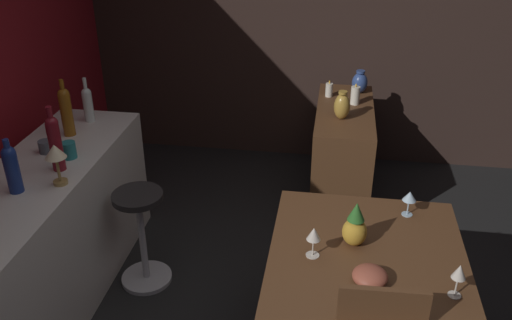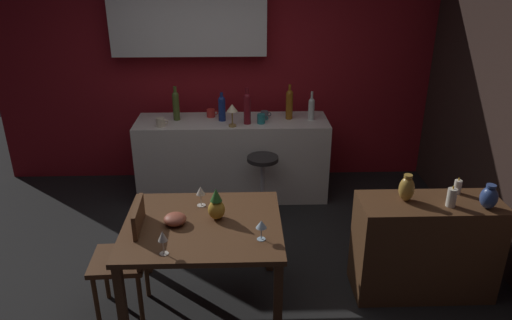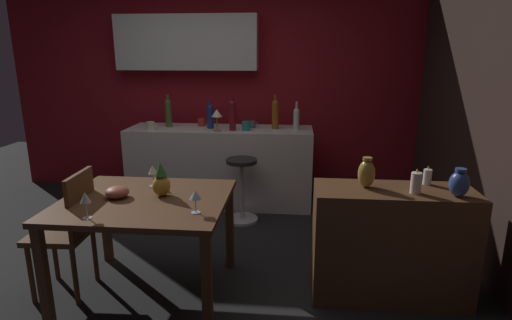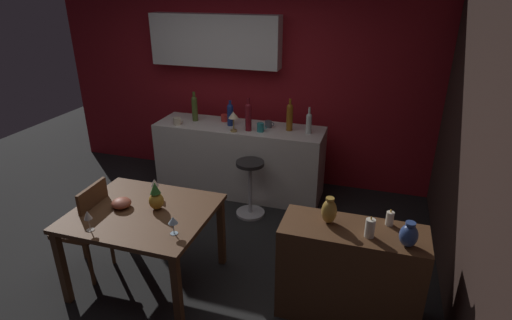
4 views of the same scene
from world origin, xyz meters
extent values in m
cube|color=#33231E|center=(2.55, 0.30, 1.30)|extent=(0.10, 4.40, 2.60)
cube|color=#56351E|center=(-0.03, -0.41, 0.72)|extent=(1.16, 0.99, 0.04)
cube|color=#56351E|center=(0.50, 0.04, 0.35)|extent=(0.06, 0.06, 0.70)
cube|color=#56351E|center=(0.50, -0.85, 0.35)|extent=(0.06, 0.06, 0.70)
cube|color=silver|center=(0.16, 1.51, 0.45)|extent=(2.10, 0.60, 0.90)
cube|color=#56351E|center=(1.72, -0.28, 0.41)|extent=(1.10, 0.44, 0.82)
cylinder|color=#262323|center=(0.47, 0.99, 0.66)|extent=(0.32, 0.32, 0.04)
cylinder|color=silver|center=(0.47, 0.99, 0.33)|extent=(0.04, 0.04, 0.64)
cylinder|color=silver|center=(0.47, 0.99, 0.01)|extent=(0.34, 0.34, 0.03)
cylinder|color=silver|center=(0.39, -0.63, 0.74)|extent=(0.06, 0.06, 0.00)
cylinder|color=silver|center=(0.39, -0.63, 0.79)|extent=(0.01, 0.01, 0.09)
cone|color=silver|center=(0.39, -0.63, 0.86)|extent=(0.08, 0.08, 0.06)
cylinder|color=silver|center=(-0.06, -0.13, 0.74)|extent=(0.07, 0.07, 0.00)
cylinder|color=silver|center=(-0.06, -0.13, 0.79)|extent=(0.01, 0.01, 0.10)
cone|color=silver|center=(-0.06, -0.13, 0.87)|extent=(0.07, 0.07, 0.07)
cylinder|color=silver|center=(-0.26, -0.79, 0.74)|extent=(0.06, 0.06, 0.00)
cylinder|color=silver|center=(-0.26, -0.79, 0.79)|extent=(0.01, 0.01, 0.10)
cone|color=silver|center=(-0.26, -0.79, 0.88)|extent=(0.06, 0.06, 0.07)
ellipsoid|color=gold|center=(0.07, -0.33, 0.81)|extent=(0.13, 0.13, 0.15)
cone|color=#2D6B28|center=(0.07, -0.33, 0.94)|extent=(0.09, 0.09, 0.10)
ellipsoid|color=#9E4C38|center=(-0.23, -0.41, 0.78)|extent=(0.17, 0.17, 0.08)
cylinder|color=navy|center=(0.05, 1.50, 1.02)|extent=(0.08, 0.08, 0.23)
sphere|color=navy|center=(0.05, 1.50, 1.13)|extent=(0.08, 0.08, 0.08)
cylinder|color=navy|center=(0.05, 1.50, 1.19)|extent=(0.03, 0.03, 0.06)
cylinder|color=#8C5114|center=(0.79, 1.54, 1.04)|extent=(0.08, 0.08, 0.29)
sphere|color=#8C5114|center=(0.79, 1.54, 1.19)|extent=(0.08, 0.08, 0.08)
cylinder|color=#8C5114|center=(0.79, 1.54, 1.25)|extent=(0.03, 0.03, 0.08)
cylinder|color=silver|center=(1.02, 1.50, 1.00)|extent=(0.07, 0.07, 0.21)
sphere|color=silver|center=(1.02, 1.50, 1.11)|extent=(0.07, 0.07, 0.07)
cylinder|color=silver|center=(1.02, 1.50, 1.17)|extent=(0.03, 0.03, 0.09)
cylinder|color=maroon|center=(0.33, 1.38, 1.05)|extent=(0.07, 0.07, 0.30)
sphere|color=maroon|center=(0.33, 1.38, 1.20)|extent=(0.07, 0.07, 0.07)
cylinder|color=maroon|center=(0.33, 1.38, 1.26)|extent=(0.03, 0.03, 0.08)
cylinder|color=teal|center=(0.47, 1.39, 0.95)|extent=(0.08, 0.08, 0.10)
torus|color=teal|center=(0.53, 1.39, 0.96)|extent=(0.05, 0.01, 0.05)
cylinder|color=#515660|center=(0.52, 1.57, 0.94)|extent=(0.08, 0.08, 0.08)
torus|color=#515660|center=(0.57, 1.57, 0.94)|extent=(0.05, 0.01, 0.05)
cylinder|color=#A58447|center=(0.17, 1.30, 0.91)|extent=(0.08, 0.08, 0.02)
cylinder|color=#A58447|center=(0.17, 1.30, 0.99)|extent=(0.02, 0.02, 0.14)
cone|color=beige|center=(0.17, 1.30, 1.10)|extent=(0.12, 0.12, 0.08)
cylinder|color=white|center=(1.83, -0.34, 0.89)|extent=(0.07, 0.07, 0.14)
ellipsoid|color=yellow|center=(1.83, -0.34, 0.98)|extent=(0.01, 0.01, 0.03)
cylinder|color=white|center=(1.96, -0.14, 0.88)|extent=(0.06, 0.06, 0.11)
ellipsoid|color=yellow|center=(1.96, -0.14, 0.94)|extent=(0.01, 0.01, 0.03)
ellipsoid|color=#334C8C|center=(2.09, -0.38, 0.91)|extent=(0.13, 0.13, 0.17)
cylinder|color=#334C8C|center=(2.09, -0.38, 1.00)|extent=(0.07, 0.07, 0.02)
ellipsoid|color=#B78C38|center=(1.52, -0.24, 0.92)|extent=(0.12, 0.12, 0.20)
cylinder|color=#B78C38|center=(1.52, -0.24, 1.03)|extent=(0.07, 0.07, 0.02)
camera|label=1|loc=(-2.30, -0.19, 2.45)|focal=38.55mm
camera|label=2|loc=(0.26, -3.45, 2.55)|focal=33.40mm
camera|label=3|loc=(1.01, -3.05, 1.74)|focal=28.82mm
camera|label=4|loc=(1.79, -2.98, 2.52)|focal=28.61mm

